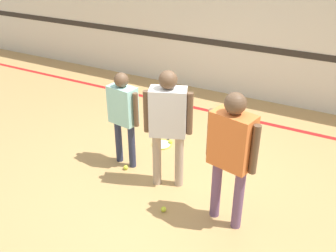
% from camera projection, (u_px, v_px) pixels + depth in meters
% --- Properties ---
extents(ground_plane, '(16.00, 16.00, 0.00)m').
position_uv_depth(ground_plane, '(166.00, 177.00, 5.13)').
color(ground_plane, tan).
extents(wall_back, '(16.00, 0.07, 3.20)m').
position_uv_depth(wall_back, '(250.00, 16.00, 6.87)').
color(wall_back, silver).
rests_on(wall_back, ground_plane).
extents(floor_stripe, '(14.40, 0.10, 0.01)m').
position_uv_depth(floor_stripe, '(225.00, 114.00, 6.86)').
color(floor_stripe, red).
rests_on(floor_stripe, ground_plane).
extents(person_instructor, '(0.57, 0.39, 1.59)m').
position_uv_depth(person_instructor, '(168.00, 118.00, 4.54)').
color(person_instructor, tan).
rests_on(person_instructor, ground_plane).
extents(person_student_left, '(0.52, 0.27, 1.38)m').
position_uv_depth(person_student_left, '(123.00, 110.00, 5.04)').
color(person_student_left, '#2D334C').
rests_on(person_student_left, ground_plane).
extents(person_student_right, '(0.60, 0.34, 1.61)m').
position_uv_depth(person_student_right, '(231.00, 147.00, 3.91)').
color(person_student_right, '#6B4C70').
rests_on(person_student_right, ground_plane).
extents(racket_spare_on_floor, '(0.33, 0.51, 0.03)m').
position_uv_depth(racket_spare_on_floor, '(162.00, 144.00, 5.90)').
color(racket_spare_on_floor, '#C6D838').
rests_on(racket_spare_on_floor, ground_plane).
extents(tennis_ball_near_instructor, '(0.07, 0.07, 0.07)m').
position_uv_depth(tennis_ball_near_instructor, '(164.00, 209.00, 4.50)').
color(tennis_ball_near_instructor, '#CCE038').
rests_on(tennis_ball_near_instructor, ground_plane).
extents(tennis_ball_by_spare_racket, '(0.07, 0.07, 0.07)m').
position_uv_depth(tennis_ball_by_spare_racket, '(170.00, 142.00, 5.92)').
color(tennis_ball_by_spare_racket, '#CCE038').
rests_on(tennis_ball_by_spare_racket, ground_plane).
extents(tennis_ball_stray_left, '(0.07, 0.07, 0.07)m').
position_uv_depth(tennis_ball_stray_left, '(126.00, 167.00, 5.28)').
color(tennis_ball_stray_left, '#CCE038').
rests_on(tennis_ball_stray_left, ground_plane).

